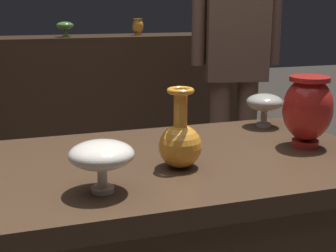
{
  "coord_description": "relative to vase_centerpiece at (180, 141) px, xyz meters",
  "views": [
    {
      "loc": [
        -0.34,
        -1.14,
        1.2
      ],
      "look_at": [
        0.02,
        -0.04,
        0.9
      ],
      "focal_mm": 50.16,
      "sensor_mm": 36.0,
      "label": 1
    }
  ],
  "objects": [
    {
      "name": "back_display_shelf",
      "position": [
        -0.04,
        2.28,
        -0.37
      ],
      "size": [
        2.6,
        0.4,
        0.99
      ],
      "color": "#382619",
      "rests_on": "ground_plane"
    },
    {
      "name": "vase_left_accent",
      "position": [
        0.41,
        0.3,
        0.01
      ],
      "size": [
        0.12,
        0.12,
        0.11
      ],
      "color": "gray",
      "rests_on": "display_plinth"
    },
    {
      "name": "shelf_vase_center",
      "position": [
        -0.04,
        2.22,
        0.2
      ],
      "size": [
        0.12,
        0.12,
        0.1
      ],
      "color": "#477A38",
      "rests_on": "back_display_shelf"
    },
    {
      "name": "visitor_near_right",
      "position": [
        0.73,
        1.19,
        0.1
      ],
      "size": [
        0.46,
        0.25,
        1.65
      ],
      "rotation": [
        0.0,
        0.0,
        2.91
      ],
      "color": "brown",
      "rests_on": "ground_plane"
    },
    {
      "name": "vase_tall_behind",
      "position": [
        -0.22,
        -0.1,
        0.02
      ],
      "size": [
        0.14,
        0.14,
        0.12
      ],
      "color": "silver",
      "rests_on": "display_plinth"
    },
    {
      "name": "vase_right_accent",
      "position": [
        0.41,
        0.06,
        0.04
      ],
      "size": [
        0.14,
        0.14,
        0.21
      ],
      "color": "red",
      "rests_on": "display_plinth"
    },
    {
      "name": "shelf_vase_right",
      "position": [
        0.48,
        2.27,
        0.19
      ],
      "size": [
        0.08,
        0.08,
        0.12
      ],
      "color": "orange",
      "rests_on": "back_display_shelf"
    },
    {
      "name": "vase_centerpiece",
      "position": [
        0.0,
        0.0,
        0.0
      ],
      "size": [
        0.11,
        0.11,
        0.2
      ],
      "color": "orange",
      "rests_on": "display_plinth"
    }
  ]
}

